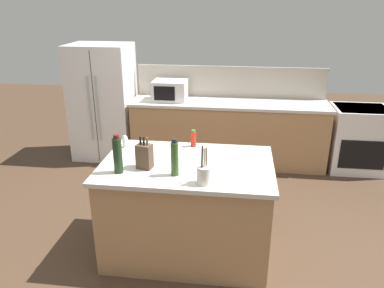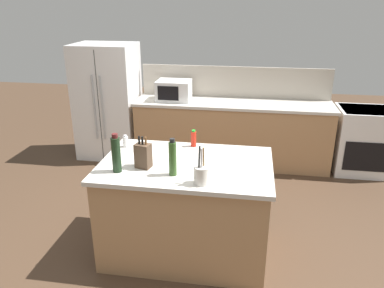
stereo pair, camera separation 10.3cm
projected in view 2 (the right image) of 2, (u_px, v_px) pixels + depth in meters
ground_plane at (186, 248)px, 3.75m from camera, size 14.00×14.00×0.00m
back_counter_run at (232, 133)px, 5.55m from camera, size 2.86×0.66×0.94m
wall_backsplash at (235, 82)px, 5.59m from camera, size 2.82×0.03×0.46m
kitchen_island at (186, 208)px, 3.57m from camera, size 1.56×1.03×0.94m
refrigerator at (108, 101)px, 5.74m from camera, size 0.89×0.75×1.72m
range_oven at (363, 140)px, 5.28m from camera, size 0.76×0.65×0.92m
microwave at (174, 90)px, 5.46m from camera, size 0.48×0.39×0.29m
knife_block at (143, 155)px, 3.28m from camera, size 0.15×0.13×0.29m
utensil_crock at (201, 175)px, 2.99m from camera, size 0.12×0.12×0.32m
hot_sauce_bottle at (194, 139)px, 3.76m from camera, size 0.05×0.05×0.17m
salt_shaker at (126, 141)px, 3.75m from camera, size 0.05×0.05×0.12m
wine_bottle at (116, 154)px, 3.18m from camera, size 0.08×0.08×0.35m
olive_oil_bottle at (173, 158)px, 3.12m from camera, size 0.07×0.07×0.33m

